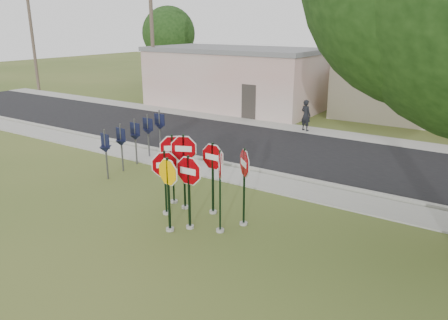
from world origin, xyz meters
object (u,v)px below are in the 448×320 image
Objects in this scene: stop_sign_center at (189,182)px; stop_sign_yellow at (168,185)px; stop_sign_left at (165,174)px; pedestrian at (306,115)px; utility_pole_near at (152,36)px.

stop_sign_center reaches higher than stop_sign_yellow.
stop_sign_yellow is 1.06× the size of stop_sign_left.
pedestrian is at bearing 98.79° from stop_sign_center.
stop_sign_yellow reaches higher than stop_sign_left.
utility_pole_near is at bearing 134.98° from stop_sign_center.
utility_pole_near is 5.45× the size of pedestrian.
pedestrian is (-2.03, 13.12, -0.54)m from stop_sign_center.
stop_sign_center is at bearing 117.95° from pedestrian.
utility_pole_near is at bearing 133.15° from stop_sign_left.
stop_sign_left is (-0.86, 0.84, -0.09)m from stop_sign_yellow.
stop_sign_center is 1.37× the size of pedestrian.
stop_sign_yellow is at bearing 116.05° from pedestrian.
stop_sign_center is 20.54m from utility_pole_near.
stop_sign_left is at bearing 135.50° from stop_sign_yellow.
stop_sign_yellow is 1.21m from stop_sign_left.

